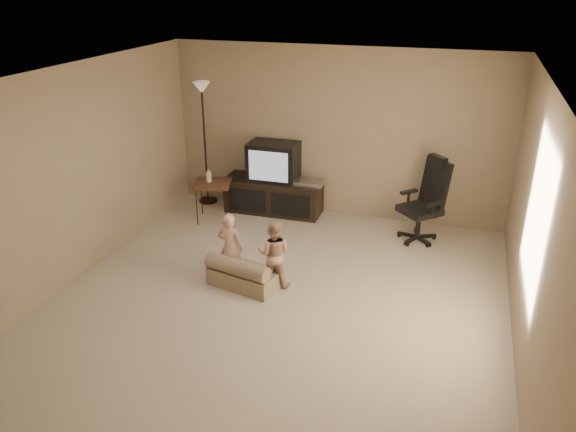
% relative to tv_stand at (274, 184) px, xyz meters
% --- Properties ---
extents(floor, '(5.50, 5.50, 0.00)m').
position_rel_tv_stand_xyz_m(floor, '(0.89, -2.49, -0.46)').
color(floor, beige).
rests_on(floor, ground).
extents(room_shell, '(5.50, 5.50, 5.50)m').
position_rel_tv_stand_xyz_m(room_shell, '(0.89, -2.49, 1.06)').
color(room_shell, white).
rests_on(room_shell, floor).
extents(tv_stand, '(1.54, 0.59, 1.10)m').
position_rel_tv_stand_xyz_m(tv_stand, '(0.00, 0.00, 0.00)').
color(tv_stand, black).
rests_on(tv_stand, floor).
extents(office_chair, '(0.77, 0.77, 1.19)m').
position_rel_tv_stand_xyz_m(office_chair, '(2.28, -0.32, -0.03)').
color(office_chair, black).
rests_on(office_chair, floor).
extents(side_table, '(0.66, 0.66, 0.79)m').
position_rel_tv_stand_xyz_m(side_table, '(-0.77, -0.57, 0.11)').
color(side_table, brown).
rests_on(side_table, floor).
extents(floor_lamp, '(0.30, 0.30, 1.92)m').
position_rel_tv_stand_xyz_m(floor_lamp, '(-1.16, 0.06, 0.95)').
color(floor_lamp, black).
rests_on(floor_lamp, floor).
extents(child_sofa, '(0.89, 0.62, 0.40)m').
position_rel_tv_stand_xyz_m(child_sofa, '(0.39, -2.27, -0.29)').
color(child_sofa, gray).
rests_on(child_sofa, floor).
extents(toddler_left, '(0.32, 0.24, 0.87)m').
position_rel_tv_stand_xyz_m(toddler_left, '(0.20, -2.16, -0.02)').
color(toddler_left, tan).
rests_on(toddler_left, floor).
extents(toddler_right, '(0.42, 0.26, 0.82)m').
position_rel_tv_stand_xyz_m(toddler_right, '(0.73, -2.11, -0.04)').
color(toddler_right, tan).
rests_on(toddler_right, floor).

